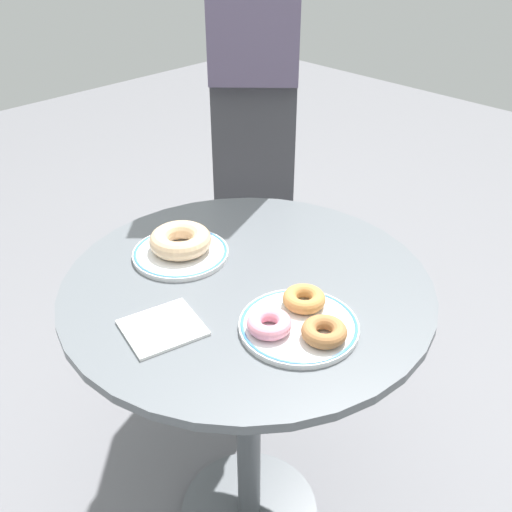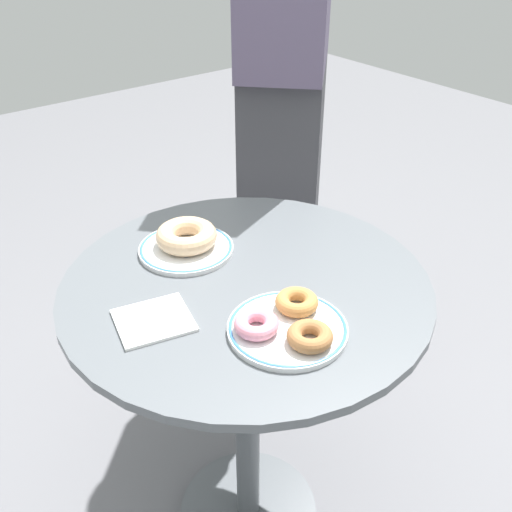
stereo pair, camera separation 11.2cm
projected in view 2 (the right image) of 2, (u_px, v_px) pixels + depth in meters
The scene contains 9 objects.
cafe_table at pixel (247, 363), 1.24m from camera, with size 0.71×0.71×0.73m.
plate_left at pixel (186, 248), 1.22m from camera, with size 0.20×0.20×0.01m.
plate_right at pixel (287, 328), 1.00m from camera, with size 0.21×0.21×0.01m.
donut_glazed at pixel (186, 236), 1.21m from camera, with size 0.13×0.13×0.04m, color #E0B789.
donut_cinnamon at pixel (310, 336), 0.95m from camera, with size 0.08×0.08×0.03m, color #A36B3D.
donut_old_fashioned at pixel (297, 302), 1.03m from camera, with size 0.08×0.08×0.03m, color #BC7F42.
donut_pink_frosted at pixel (256, 324), 0.98m from camera, with size 0.08×0.08×0.03m, color pink.
paper_napkin at pixel (152, 319), 1.03m from camera, with size 0.11×0.13×0.01m, color white.
person_figure at pixel (284, 104), 1.66m from camera, with size 0.44×0.45×1.71m.
Camera 2 is at (0.74, -0.56, 1.37)m, focal length 41.43 mm.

